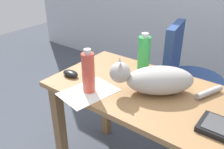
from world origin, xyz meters
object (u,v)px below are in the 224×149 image
(office_chair, at_px, (185,90))
(spray_bottle, at_px, (88,72))
(computer_mouse, at_px, (71,73))
(water_bottle, at_px, (144,52))
(cat, at_px, (156,79))

(office_chair, xyz_separation_m, spray_bottle, (-0.25, -0.86, 0.43))
(computer_mouse, bearing_deg, water_bottle, 51.24)
(office_chair, relative_size, cat, 1.89)
(office_chair, relative_size, spray_bottle, 3.79)
(computer_mouse, distance_m, water_bottle, 0.48)
(cat, height_order, spray_bottle, spray_bottle)
(computer_mouse, height_order, spray_bottle, spray_bottle)
(cat, bearing_deg, water_bottle, 132.51)
(cat, height_order, computer_mouse, cat)
(water_bottle, bearing_deg, cat, -47.49)
(office_chair, distance_m, spray_bottle, 0.99)
(cat, xyz_separation_m, computer_mouse, (-0.50, -0.14, -0.06))
(water_bottle, height_order, spray_bottle, spray_bottle)
(office_chair, relative_size, computer_mouse, 8.49)
(office_chair, distance_m, computer_mouse, 0.98)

